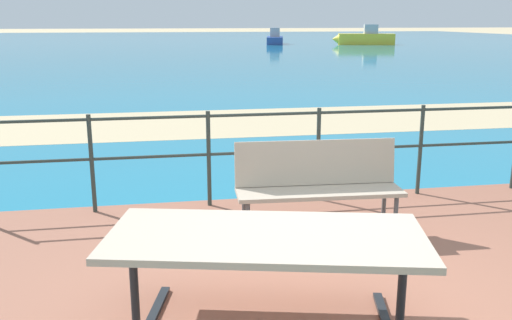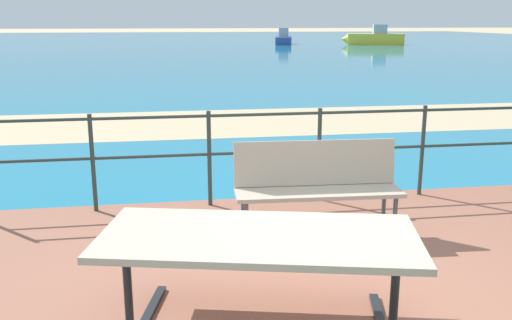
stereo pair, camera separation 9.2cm
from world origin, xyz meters
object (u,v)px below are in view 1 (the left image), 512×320
at_px(park_bench, 318,180).
at_px(boat_mid, 365,38).
at_px(picnic_table, 266,263).
at_px(boat_near, 275,39).

height_order(park_bench, boat_mid, boat_mid).
bearing_deg(park_bench, picnic_table, -111.79).
distance_m(picnic_table, park_bench, 1.98).
xyz_separation_m(picnic_table, boat_near, (8.97, 42.16, -0.26)).
xyz_separation_m(park_bench, boat_mid, (14.90, 38.04, -0.05)).
relative_size(park_bench, boat_mid, 0.31).
height_order(park_bench, boat_near, boat_near).
distance_m(park_bench, boat_mid, 40.86).
bearing_deg(boat_mid, park_bench, 82.90).
bearing_deg(park_bench, boat_mid, 71.43).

